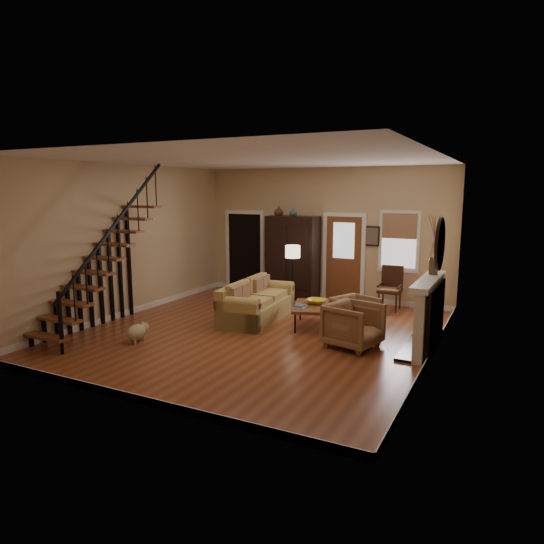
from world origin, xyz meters
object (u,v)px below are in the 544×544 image
at_px(floor_lamp, 292,277).
at_px(armoire, 293,257).
at_px(armchair_left, 354,325).
at_px(armchair_right, 355,314).
at_px(sofa, 257,302).
at_px(coffee_table, 311,316).
at_px(side_chair, 390,289).

bearing_deg(floor_lamp, armoire, 114.33).
relative_size(armchair_left, armchair_right, 1.14).
distance_m(armoire, armchair_left, 4.13).
relative_size(sofa, coffee_table, 1.81).
bearing_deg(side_chair, armoire, 175.52).
bearing_deg(armchair_right, sofa, 116.86).
bearing_deg(floor_lamp, side_chair, 23.72).
relative_size(armoire, floor_lamp, 1.40).
distance_m(sofa, armchair_left, 2.52).
distance_m(floor_lamp, side_chair, 2.25).
bearing_deg(coffee_table, side_chair, 62.37).
relative_size(armoire, armchair_right, 2.76).
bearing_deg(side_chair, coffee_table, -117.63).
height_order(armoire, side_chair, armoire).
bearing_deg(armoire, coffee_table, -57.45).
bearing_deg(armoire, side_chair, -4.48).
distance_m(armoire, floor_lamp, 1.25).
height_order(armoire, floor_lamp, armoire).
xyz_separation_m(sofa, armchair_right, (2.12, 0.12, -0.05)).
bearing_deg(sofa, armchair_right, -1.14).
height_order(sofa, armchair_left, sofa).
bearing_deg(sofa, armoire, 91.31).
relative_size(sofa, armchair_right, 2.80).
xyz_separation_m(armoire, armchair_right, (2.35, -2.20, -0.70)).
distance_m(sofa, armchair_right, 2.12).
bearing_deg(sofa, side_chair, 38.10).
xyz_separation_m(armchair_left, armchair_right, (-0.26, 0.93, -0.05)).
xyz_separation_m(coffee_table, side_chair, (1.09, 2.09, 0.28)).
relative_size(armoire, coffee_table, 1.78).
bearing_deg(armchair_left, coffee_table, 66.81).
bearing_deg(side_chair, sofa, -137.58).
height_order(armoire, sofa, armoire).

